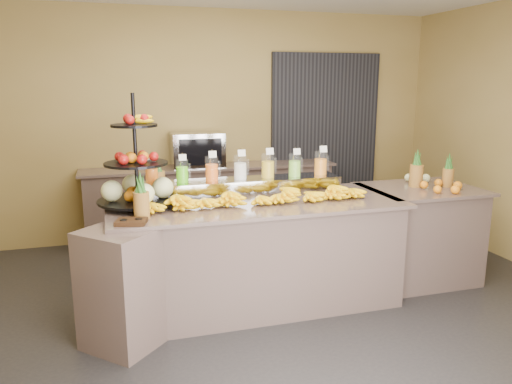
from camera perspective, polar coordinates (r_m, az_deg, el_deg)
name	(u,v)px	position (r m, az deg, el deg)	size (l,w,h in m)	color
ground	(267,317)	(4.32, 1.26, -14.13)	(6.00, 6.00, 0.00)	black
room_envelope	(261,88)	(4.67, 0.59, 11.77)	(6.04, 5.02, 2.82)	olive
buffet_counter	(245,256)	(4.34, -1.23, -7.33)	(2.75, 1.25, 0.93)	gray
right_counter	(418,233)	(5.21, 18.03, -4.51)	(1.08, 0.88, 0.93)	gray
back_ledge	(212,202)	(6.22, -5.09, -1.20)	(3.10, 0.55, 0.93)	gray
pitcher_tray	(240,187)	(4.50, -1.80, 0.55)	(1.85, 0.30, 0.15)	gray
juice_pitcher_orange_a	(152,174)	(4.33, -11.84, 2.06)	(0.11, 0.11, 0.27)	silver
juice_pitcher_green	(182,172)	(4.36, -8.43, 2.24)	(0.11, 0.11, 0.26)	silver
juice_pitcher_orange_b	(212,170)	(4.41, -5.09, 2.51)	(0.12, 0.12, 0.28)	silver
juice_pitcher_milk	(240,169)	(4.46, -1.81, 2.69)	(0.12, 0.12, 0.28)	silver
juice_pitcher_lemon	(268,167)	(4.54, 1.37, 2.87)	(0.12, 0.12, 0.29)	silver
juice_pitcher_lime	(295,166)	(4.62, 4.44, 2.96)	(0.11, 0.12, 0.27)	silver
juice_pitcher_orange_c	(321,164)	(4.72, 7.39, 3.15)	(0.12, 0.12, 0.29)	silver
banana_heap	(259,196)	(4.19, 0.29, -0.46)	(1.99, 0.18, 0.17)	yellow
fruit_stand	(142,178)	(4.19, -12.85, 1.55)	(0.83, 0.83, 0.92)	black
condiment_caddy	(131,222)	(3.72, -14.06, -3.32)	(0.21, 0.16, 0.03)	black
pineapple_left_a	(141,201)	(3.82, -12.97, -1.05)	(0.12, 0.12, 0.36)	brown
pineapple_left_b	(158,181)	(4.48, -11.16, 1.20)	(0.13, 0.13, 0.40)	brown
right_fruit_pile	(436,182)	(5.08, 19.87, 1.13)	(0.41, 0.39, 0.22)	brown
oven_warmer	(197,150)	(6.06, -6.74, 4.84)	(0.62, 0.43, 0.41)	gray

